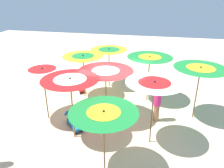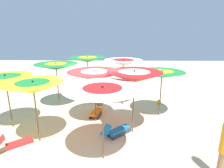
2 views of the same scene
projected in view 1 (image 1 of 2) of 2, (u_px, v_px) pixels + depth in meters
name	position (u px, v px, depth m)	size (l,w,h in m)	color
ground	(115.00, 117.00, 9.97)	(35.12, 35.12, 0.04)	beige
beach_umbrella_0	(43.00, 73.00, 9.01)	(2.26, 2.26, 2.37)	brown
beach_umbrella_1	(70.00, 84.00, 7.73)	(2.03, 2.03, 2.49)	brown
beach_umbrella_2	(104.00, 116.00, 6.31)	(2.00, 2.00, 2.19)	brown
beach_umbrella_3	(83.00, 59.00, 11.00)	(2.00, 2.00, 2.27)	brown
beach_umbrella_4	(106.00, 75.00, 9.02)	(2.25, 2.25, 2.31)	brown
beach_umbrella_5	(154.00, 86.00, 7.44)	(1.96, 1.96, 2.50)	brown
beach_umbrella_6	(109.00, 52.00, 12.18)	(1.97, 1.97, 2.24)	brown
beach_umbrella_7	(150.00, 60.00, 10.58)	(2.15, 2.15, 2.34)	brown
beach_umbrella_8	(200.00, 71.00, 9.04)	(2.17, 2.17, 2.39)	brown
lounger_0	(120.00, 115.00, 9.67)	(0.63, 1.19, 0.67)	#333338
lounger_1	(79.00, 87.00, 12.35)	(1.17, 1.02, 0.61)	silver
lounger_2	(73.00, 123.00, 9.15)	(1.17, 1.10, 0.60)	#333338
beachgoer_1	(157.00, 103.00, 9.32)	(0.30, 0.30, 1.66)	#A3704C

